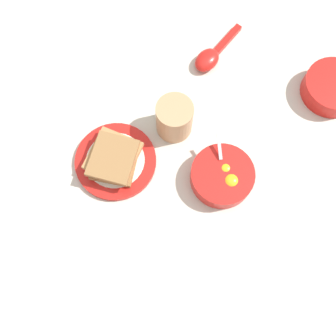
% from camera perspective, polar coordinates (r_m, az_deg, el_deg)
% --- Properties ---
extents(ground_plane, '(3.00, 3.00, 0.00)m').
position_cam_1_polar(ground_plane, '(0.96, 2.77, 12.98)').
color(ground_plane, beige).
extents(egg_bowl, '(0.14, 0.14, 0.07)m').
position_cam_1_polar(egg_bowl, '(0.85, 7.87, -1.16)').
color(egg_bowl, red).
rests_on(egg_bowl, ground_plane).
extents(toast_plate, '(0.18, 0.18, 0.01)m').
position_cam_1_polar(toast_plate, '(0.87, -7.60, 1.02)').
color(toast_plate, red).
rests_on(toast_plate, ground_plane).
extents(toast_sandwich, '(0.14, 0.14, 0.04)m').
position_cam_1_polar(toast_sandwich, '(0.85, -7.88, 1.43)').
color(toast_sandwich, '#9E7042').
rests_on(toast_sandwich, toast_plate).
extents(soup_spoon, '(0.07, 0.17, 0.03)m').
position_cam_1_polar(soup_spoon, '(0.98, 6.22, 15.77)').
color(soup_spoon, red).
rests_on(soup_spoon, ground_plane).
extents(congee_bowl, '(0.14, 0.14, 0.04)m').
position_cam_1_polar(congee_bowl, '(1.00, 22.81, 10.76)').
color(congee_bowl, red).
rests_on(congee_bowl, ground_plane).
extents(drinking_cup, '(0.08, 0.08, 0.09)m').
position_cam_1_polar(drinking_cup, '(0.86, 0.94, 7.28)').
color(drinking_cup, tan).
rests_on(drinking_cup, ground_plane).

